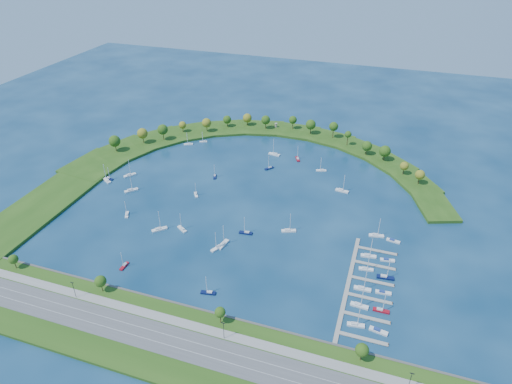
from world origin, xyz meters
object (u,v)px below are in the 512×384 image
(moored_boat_14, at_px, (215,176))
(docked_boat_5, at_px, (383,292))
(dock_system, at_px, (362,288))
(moored_boat_4, at_px, (196,194))
(moored_boat_8, at_px, (269,168))
(moored_boat_15, at_px, (223,244))
(moored_boat_17, at_px, (130,175))
(moored_boat_2, at_px, (342,190))
(moored_boat_19, at_px, (159,229))
(docked_boat_4, at_px, (362,288))
(moored_boat_3, at_px, (217,248))
(moored_boat_21, at_px, (127,214))
(moored_boat_7, at_px, (107,180))
(moored_boat_10, at_px, (246,232))
(moored_boat_20, at_px, (298,159))
(docked_boat_0, at_px, (356,324))
(docked_boat_2, at_px, (359,305))
(moored_boat_9, at_px, (289,230))
(harbor_tower, at_px, (276,125))
(moored_boat_16, at_px, (182,229))
(moored_boat_6, at_px, (124,265))
(moored_boat_13, at_px, (203,141))
(docked_boat_1, at_px, (378,331))
(docked_boat_3, at_px, (381,310))
(docked_boat_8, at_px, (368,255))
(docked_boat_10, at_px, (376,235))
(docked_boat_7, at_px, (385,277))
(moored_boat_0, at_px, (208,292))
(moored_boat_1, at_px, (188,144))
(docked_boat_6, at_px, (366,269))
(moored_boat_11, at_px, (274,154))
(docked_boat_11, at_px, (393,241))
(moored_boat_5, at_px, (321,170))
(moored_boat_18, at_px, (131,190))

(moored_boat_14, height_order, docked_boat_5, moored_boat_14)
(dock_system, distance_m, moored_boat_14, 143.72)
(moored_boat_4, xyz_separation_m, moored_boat_8, (36.95, 52.48, 0.01))
(moored_boat_8, height_order, moored_boat_15, moored_boat_15)
(moored_boat_17, bearing_deg, moored_boat_2, -42.47)
(moored_boat_19, distance_m, docked_boat_4, 125.29)
(moored_boat_3, relative_size, moored_boat_21, 1.16)
(moored_boat_7, distance_m, docked_boat_4, 197.59)
(docked_boat_5, bearing_deg, moored_boat_10, 158.73)
(moored_boat_8, relative_size, moored_boat_20, 0.93)
(docked_boat_0, xyz_separation_m, docked_boat_2, (-0.01, 12.83, 0.03))
(moored_boat_9, relative_size, moored_boat_10, 1.10)
(moored_boat_8, xyz_separation_m, moored_boat_20, (16.87, 21.66, 0.02))
(harbor_tower, xyz_separation_m, moored_boat_16, (-11.91, -164.32, -3.07))
(moored_boat_6, xyz_separation_m, moored_boat_14, (8.54, 107.11, 0.00))
(moored_boat_17, xyz_separation_m, docked_boat_0, (178.80, -89.88, -0.04))
(moored_boat_13, height_order, docked_boat_1, moored_boat_13)
(moored_boat_2, relative_size, moored_boat_16, 1.16)
(docked_boat_3, bearing_deg, docked_boat_2, -179.27)
(moored_boat_13, height_order, docked_boat_3, docked_boat_3)
(docked_boat_8, bearing_deg, moored_boat_19, 179.60)
(harbor_tower, bearing_deg, moored_boat_7, -125.22)
(docked_boat_10, bearing_deg, docked_boat_7, -87.00)
(moored_boat_4, height_order, docked_boat_10, docked_boat_10)
(docked_boat_0, bearing_deg, moored_boat_10, 138.07)
(moored_boat_0, height_order, moored_boat_1, moored_boat_0)
(dock_system, height_order, moored_boat_15, moored_boat_15)
(moored_boat_0, relative_size, docked_boat_6, 0.98)
(moored_boat_21, bearing_deg, docked_boat_10, -107.67)
(dock_system, bearing_deg, moored_boat_20, 117.30)
(moored_boat_0, distance_m, moored_boat_3, 35.99)
(dock_system, relative_size, moored_boat_4, 7.89)
(docked_boat_4, relative_size, docked_boat_8, 1.02)
(moored_boat_13, xyz_separation_m, docked_boat_3, (161.42, -147.61, 0.05))
(moored_boat_11, distance_m, docked_boat_3, 173.48)
(moored_boat_17, bearing_deg, docked_boat_7, -68.38)
(moored_boat_21, distance_m, docked_boat_1, 169.10)
(moored_boat_16, distance_m, moored_boat_19, 13.92)
(docked_boat_1, relative_size, docked_boat_11, 1.08)
(moored_boat_17, distance_m, moored_boat_21, 52.26)
(moored_boat_5, xyz_separation_m, moored_boat_13, (-105.72, 18.02, -0.04))
(moored_boat_6, xyz_separation_m, moored_boat_18, (-39.42, 70.07, 0.11))
(moored_boat_7, height_order, moored_boat_18, moored_boat_18)
(docked_boat_0, bearing_deg, dock_system, 83.38)
(moored_boat_11, xyz_separation_m, docked_boat_3, (97.00, -143.83, -0.07))
(docked_boat_4, bearing_deg, moored_boat_0, -161.30)
(moored_boat_15, xyz_separation_m, docked_boat_3, (92.53, -23.10, -0.07))
(docked_boat_8, bearing_deg, docked_boat_2, -97.50)
(moored_boat_1, bearing_deg, moored_boat_19, 82.25)
(docked_boat_0, bearing_deg, docked_boat_7, 67.32)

